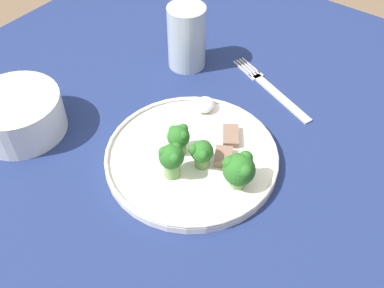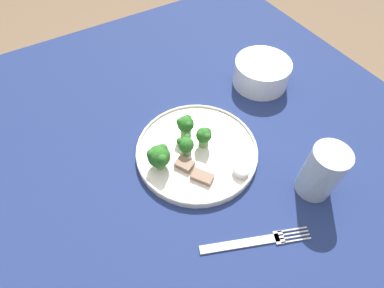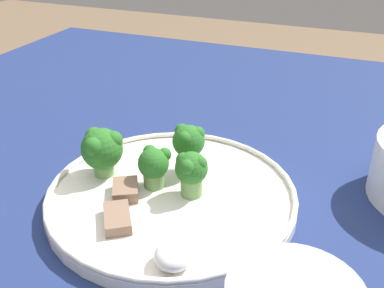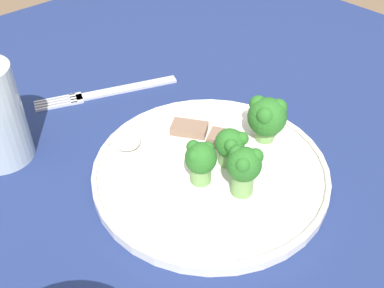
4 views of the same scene
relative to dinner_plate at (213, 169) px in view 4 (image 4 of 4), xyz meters
The scene contains 10 objects.
table 0.11m from the dinner_plate, 139.83° to the left, with size 1.17×1.10×0.78m.
dinner_plate is the anchor object (origin of this frame).
fork 0.22m from the dinner_plate, ahead, with size 0.09×0.20×0.00m.
broccoli_floret_near_rim_left 0.04m from the dinner_plate, 118.73° to the right, with size 0.03×0.03×0.04m.
broccoli_floret_center_left 0.04m from the dinner_plate, 99.46° to the left, with size 0.04×0.03×0.05m.
broccoli_floret_back_left 0.06m from the dinner_plate, behind, with size 0.04×0.04×0.06m.
broccoli_floret_front_left 0.09m from the dinner_plate, 92.81° to the right, with size 0.05×0.05×0.06m.
meat_slice_front_slice 0.07m from the dinner_plate, 19.26° to the right, with size 0.05×0.05×0.01m.
meat_slice_middle_slice 0.05m from the dinner_plate, 60.42° to the right, with size 0.04×0.04×0.01m.
sauce_dollop 0.11m from the dinner_plate, 27.67° to the left, with size 0.04×0.03×0.02m.
Camera 4 is at (-0.25, 0.26, 1.13)m, focal length 42.00 mm.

